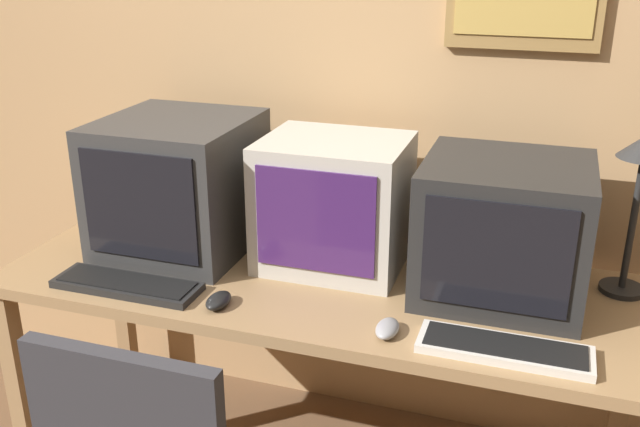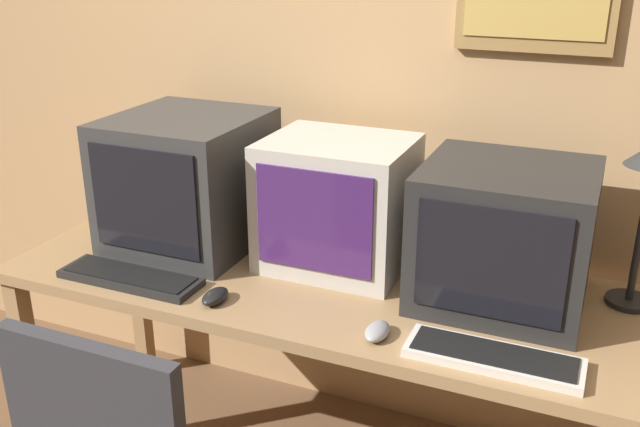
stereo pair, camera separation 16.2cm
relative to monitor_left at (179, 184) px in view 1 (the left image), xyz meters
The scene contains 10 objects.
wall_back 0.72m from the monitor_left, 34.85° to the left, with size 8.00×0.08×2.60m.
desk 0.60m from the monitor_left, 11.13° to the right, with size 1.93×0.69×0.73m.
monitor_left is the anchor object (origin of this frame).
monitor_center 0.51m from the monitor_left, ahead, with size 0.43×0.37×0.40m.
monitor_right 1.02m from the monitor_left, ahead, with size 0.46×0.44×0.39m.
keyboard_main 0.39m from the monitor_left, 90.88° to the right, with size 0.44×0.14×0.03m.
keyboard_side 1.14m from the monitor_left, 17.51° to the right, with size 0.42×0.14×0.03m.
mouse_near_keyboard 0.49m from the monitor_left, 49.14° to the right, with size 0.06×0.10×0.03m.
mouse_far_corner 0.87m from the monitor_left, 23.63° to the right, with size 0.06×0.10×0.03m.
desk_clock 0.34m from the monitor_left, behind, with size 0.10×0.06×0.13m.
Camera 1 is at (0.60, -1.05, 1.70)m, focal length 40.00 mm.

